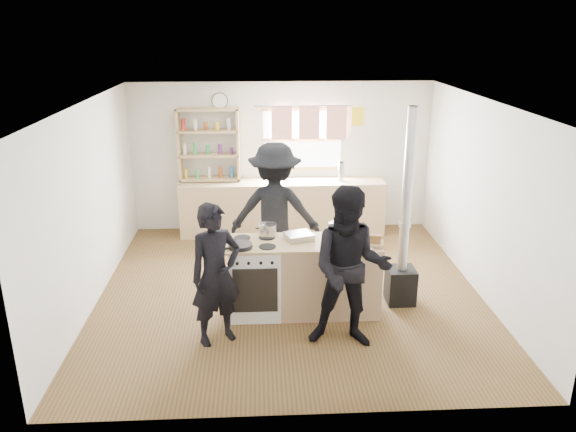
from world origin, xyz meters
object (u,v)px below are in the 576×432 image
object	(u,v)px
roast_tray	(299,236)
person_far	(275,212)
stockpot_stove	(268,230)
flue_heater	(403,254)
cooking_island	(304,277)
person_near_right	(350,269)
thermos	(341,172)
bread_board	(372,240)
skillet_greens	(240,246)
person_near_left	(216,275)
stockpot_counter	(340,230)

from	to	relation	value
roast_tray	person_far	distance (m)	1.00
stockpot_stove	flue_heater	xyz separation A→B (m)	(1.69, -0.02, -0.35)
cooking_island	person_near_right	world-z (taller)	person_near_right
cooking_island	roast_tray	distance (m)	0.52
cooking_island	stockpot_stove	xyz separation A→B (m)	(-0.44, 0.21, 0.54)
person_far	roast_tray	bearing A→B (deg)	111.45
cooking_island	roast_tray	bearing A→B (deg)	128.32
cooking_island	person_near_right	distance (m)	0.98
thermos	bread_board	world-z (taller)	thermos
skillet_greens	bread_board	bearing A→B (deg)	1.83
person_near_left	flue_heater	bearing A→B (deg)	-9.67
skillet_greens	person_near_left	size ratio (longest dim) A/B	0.23
cooking_island	person_far	size ratio (longest dim) A/B	1.03
roast_tray	person_near_right	distance (m)	0.98
bread_board	person_near_left	size ratio (longest dim) A/B	0.20
stockpot_counter	person_near_right	bearing A→B (deg)	-90.66
bread_board	person_far	distance (m)	1.59
person_near_left	roast_tray	bearing A→B (deg)	6.86
cooking_island	person_far	bearing A→B (deg)	106.98
skillet_greens	flue_heater	bearing A→B (deg)	9.62
skillet_greens	roast_tray	distance (m)	0.73
person_far	thermos	bearing A→B (deg)	-117.07
roast_tray	stockpot_stove	xyz separation A→B (m)	(-0.37, 0.13, 0.04)
stockpot_stove	stockpot_counter	world-z (taller)	stockpot_counter
skillet_greens	thermos	bearing A→B (deg)	61.52
skillet_greens	stockpot_stove	bearing A→B (deg)	48.34
cooking_island	person_near_left	xyz separation A→B (m)	(-1.02, -0.61, 0.34)
stockpot_stove	person_near_left	xyz separation A→B (m)	(-0.58, -0.82, -0.20)
cooking_island	skillet_greens	xyz separation A→B (m)	(-0.76, -0.16, 0.49)
roast_tray	person_near_left	xyz separation A→B (m)	(-0.96, -0.69, -0.16)
bread_board	flue_heater	size ratio (longest dim) A/B	0.13
flue_heater	person_near_left	xyz separation A→B (m)	(-2.27, -0.80, 0.15)
flue_heater	person_near_right	xyz separation A→B (m)	(-0.82, -0.95, 0.25)
person_near_left	person_far	xyz separation A→B (m)	(0.70, 1.66, 0.15)
cooking_island	stockpot_counter	world-z (taller)	stockpot_counter
stockpot_counter	thermos	bearing A→B (deg)	81.69
flue_heater	person_near_right	bearing A→B (deg)	-130.86
thermos	stockpot_counter	size ratio (longest dim) A/B	1.16
thermos	person_near_right	bearing A→B (deg)	-96.43
person_near_right	person_far	size ratio (longest dim) A/B	0.95
stockpot_stove	flue_heater	bearing A→B (deg)	-0.72
roast_tray	person_far	size ratio (longest dim) A/B	0.20
stockpot_stove	thermos	bearing A→B (deg)	63.73
cooking_island	skillet_greens	bearing A→B (deg)	-168.33
roast_tray	stockpot_counter	world-z (taller)	stockpot_counter
skillet_greens	stockpot_counter	xyz separation A→B (m)	(1.20, 0.27, 0.06)
thermos	cooking_island	xyz separation A→B (m)	(-0.83, -2.77, -0.59)
thermos	skillet_greens	distance (m)	3.33
bread_board	person_far	xyz separation A→B (m)	(-1.10, 1.15, -0.02)
person_far	person_near_right	bearing A→B (deg)	119.13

